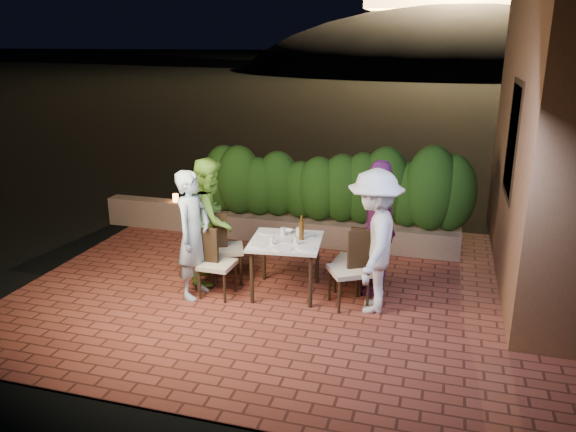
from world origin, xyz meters
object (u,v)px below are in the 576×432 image
at_px(dining_table, 286,267).
at_px(diner_white, 374,242).
at_px(bowl, 287,231).
at_px(chair_left_front, 217,263).
at_px(parapet_lamp, 176,198).
at_px(chair_right_front, 349,269).
at_px(chair_left_back, 226,247).
at_px(chair_right_back, 352,259).
at_px(diner_green, 211,220).
at_px(diner_purple, 379,227).
at_px(beer_bottle, 301,228).
at_px(diner_blue, 193,235).

height_order(dining_table, diner_white, diner_white).
xyz_separation_m(bowl, chair_left_front, (-0.77, -0.63, -0.30)).
bearing_deg(parapet_lamp, dining_table, -37.74).
bearing_deg(dining_table, chair_right_front, -8.54).
relative_size(dining_table, chair_left_back, 0.92).
bearing_deg(chair_right_back, diner_white, 131.21).
bearing_deg(parapet_lamp, diner_green, -51.09).
relative_size(dining_table, parapet_lamp, 6.52).
height_order(chair_left_front, diner_green, diner_green).
distance_m(diner_white, diner_purple, 0.55).
distance_m(beer_bottle, chair_right_back, 0.82).
bearing_deg(diner_white, chair_left_front, -87.67).
distance_m(diner_blue, diner_purple, 2.42).
bearing_deg(chair_left_back, chair_right_back, -17.77).
relative_size(chair_left_front, diner_green, 0.53).
xyz_separation_m(chair_left_front, parapet_lamp, (-1.81, 2.39, 0.10)).
height_order(chair_right_front, diner_purple, diner_purple).
bearing_deg(diner_green, diner_white, -107.95).
xyz_separation_m(dining_table, bowl, (-0.07, 0.30, 0.39)).
relative_size(chair_left_back, diner_purple, 0.55).
distance_m(diner_purple, parapet_lamp, 4.15).
xyz_separation_m(diner_green, diner_white, (2.31, -0.33, 0.03)).
height_order(bowl, chair_right_front, chair_right_front).
relative_size(beer_bottle, diner_green, 0.19).
xyz_separation_m(chair_right_front, chair_right_back, (-0.05, 0.46, -0.05)).
distance_m(chair_right_front, diner_blue, 2.05).
xyz_separation_m(diner_blue, parapet_lamp, (-1.51, 2.45, -0.28)).
distance_m(beer_bottle, bowl, 0.37).
height_order(chair_right_front, parapet_lamp, chair_right_front).
height_order(diner_blue, diner_purple, diner_purple).
distance_m(dining_table, bowl, 0.50).
bearing_deg(chair_left_front, parapet_lamp, 128.71).
distance_m(chair_left_back, diner_green, 0.44).
bearing_deg(chair_left_front, diner_purple, 21.90).
relative_size(dining_table, diner_white, 0.51).
distance_m(dining_table, diner_purple, 1.33).
xyz_separation_m(bowl, diner_green, (-1.07, -0.11, 0.10)).
bearing_deg(chair_left_back, diner_green, 152.31).
height_order(chair_right_back, diner_green, diner_green).
height_order(diner_green, diner_purple, diner_purple).
relative_size(chair_left_front, chair_left_back, 0.94).
xyz_separation_m(chair_right_back, diner_green, (-1.96, -0.15, 0.42)).
bearing_deg(dining_table, bowl, 103.50).
height_order(beer_bottle, diner_white, diner_white).
relative_size(beer_bottle, chair_left_front, 0.36).
xyz_separation_m(diner_green, parapet_lamp, (-1.51, 1.87, -0.30)).
height_order(chair_right_back, diner_white, diner_white).
xyz_separation_m(beer_bottle, chair_right_front, (0.68, -0.21, -0.42)).
xyz_separation_m(chair_left_front, diner_blue, (-0.29, -0.06, 0.38)).
relative_size(diner_blue, diner_green, 0.97).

